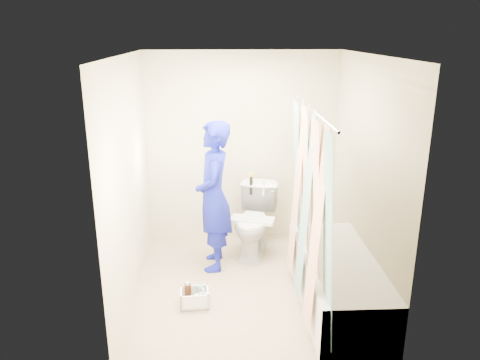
{
  "coord_description": "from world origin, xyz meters",
  "views": [
    {
      "loc": [
        -0.3,
        -4.47,
        2.61
      ],
      "look_at": [
        -0.07,
        0.44,
        1.04
      ],
      "focal_mm": 35.0,
      "sensor_mm": 36.0,
      "label": 1
    }
  ],
  "objects_px": {
    "bathtub": "(337,280)",
    "cleaning_caddy": "(196,298)",
    "toilet": "(254,221)",
    "plumber": "(214,197)"
  },
  "relations": [
    {
      "from": "bathtub",
      "to": "cleaning_caddy",
      "type": "relative_size",
      "value": 6.01
    },
    {
      "from": "plumber",
      "to": "toilet",
      "type": "bearing_deg",
      "value": 121.74
    },
    {
      "from": "toilet",
      "to": "plumber",
      "type": "height_order",
      "value": "plumber"
    },
    {
      "from": "toilet",
      "to": "cleaning_caddy",
      "type": "xyz_separation_m",
      "value": [
        -0.67,
        -1.14,
        -0.34
      ]
    },
    {
      "from": "bathtub",
      "to": "toilet",
      "type": "xyz_separation_m",
      "value": [
        -0.73,
        1.17,
        0.15
      ]
    },
    {
      "from": "cleaning_caddy",
      "to": "toilet",
      "type": "bearing_deg",
      "value": 56.29
    },
    {
      "from": "toilet",
      "to": "plumber",
      "type": "relative_size",
      "value": 0.49
    },
    {
      "from": "plumber",
      "to": "cleaning_caddy",
      "type": "xyz_separation_m",
      "value": [
        -0.19,
        -0.83,
        -0.77
      ]
    },
    {
      "from": "cleaning_caddy",
      "to": "bathtub",
      "type": "bearing_deg",
      "value": -4.48
    },
    {
      "from": "bathtub",
      "to": "plumber",
      "type": "bearing_deg",
      "value": 144.6
    }
  ]
}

